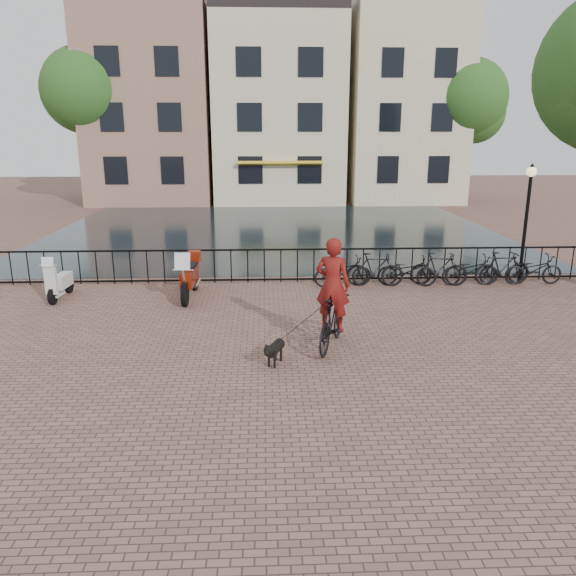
{
  "coord_description": "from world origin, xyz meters",
  "views": [
    {
      "loc": [
        -0.49,
        -8.47,
        4.41
      ],
      "look_at": [
        0.0,
        3.0,
        1.2
      ],
      "focal_mm": 35.0,
      "sensor_mm": 36.0,
      "label": 1
    }
  ],
  "objects_px": {
    "lamp_post": "(528,204)",
    "scooter": "(59,275)",
    "motorcycle": "(189,272)",
    "dog": "(275,351)",
    "cyclist": "(332,300)"
  },
  "relations": [
    {
      "from": "cyclist",
      "to": "scooter",
      "type": "relative_size",
      "value": 1.91
    },
    {
      "from": "lamp_post",
      "to": "cyclist",
      "type": "relative_size",
      "value": 1.25
    },
    {
      "from": "lamp_post",
      "to": "scooter",
      "type": "distance_m",
      "value": 13.41
    },
    {
      "from": "motorcycle",
      "to": "cyclist",
      "type": "bearing_deg",
      "value": -45.42
    },
    {
      "from": "motorcycle",
      "to": "scooter",
      "type": "relative_size",
      "value": 1.45
    },
    {
      "from": "lamp_post",
      "to": "motorcycle",
      "type": "relative_size",
      "value": 1.65
    },
    {
      "from": "cyclist",
      "to": "scooter",
      "type": "height_order",
      "value": "cyclist"
    },
    {
      "from": "lamp_post",
      "to": "motorcycle",
      "type": "distance_m",
      "value": 9.95
    },
    {
      "from": "dog",
      "to": "cyclist",
      "type": "bearing_deg",
      "value": 56.72
    },
    {
      "from": "motorcycle",
      "to": "scooter",
      "type": "distance_m",
      "value": 3.52
    },
    {
      "from": "lamp_post",
      "to": "dog",
      "type": "distance_m",
      "value": 9.75
    },
    {
      "from": "lamp_post",
      "to": "dog",
      "type": "relative_size",
      "value": 4.19
    },
    {
      "from": "cyclist",
      "to": "motorcycle",
      "type": "relative_size",
      "value": 1.32
    },
    {
      "from": "lamp_post",
      "to": "scooter",
      "type": "relative_size",
      "value": 2.39
    },
    {
      "from": "lamp_post",
      "to": "scooter",
      "type": "xyz_separation_m",
      "value": [
        -13.26,
        -1.09,
        -1.72
      ]
    }
  ]
}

